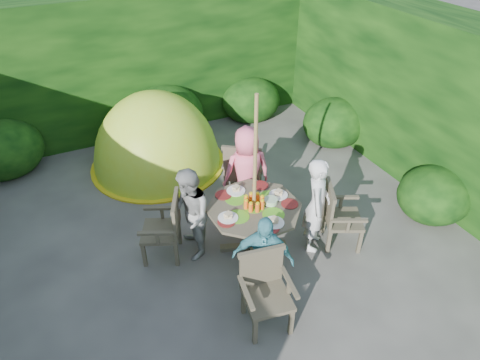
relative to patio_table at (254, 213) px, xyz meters
name	(u,v)px	position (x,y,z in m)	size (l,w,h in m)	color
ground	(203,257)	(-0.67, 0.13, -0.59)	(60.00, 60.00, 0.00)	#45423D
hedge_enclosure	(162,128)	(-0.67, 1.47, 0.66)	(9.00, 9.00, 2.50)	black
patio_table	(254,213)	(0.00, 0.00, 0.00)	(1.55, 1.55, 0.84)	#3F3929
parasol_pole	(255,180)	(0.00, 0.00, 0.51)	(0.04, 0.04, 2.20)	olive
garden_chair_right	(338,215)	(1.03, -0.37, -0.13)	(0.64, 0.67, 0.87)	#3F3929
garden_chair_left	(166,227)	(-1.04, 0.38, -0.13)	(0.63, 0.66, 0.87)	#3F3929
garden_chair_back	(243,170)	(0.35, 1.04, -0.08)	(0.76, 0.74, 0.95)	#3F3929
garden_chair_front	(265,289)	(-0.40, -1.03, -0.13)	(0.59, 0.54, 0.87)	#3F3929
child_right	(317,205)	(0.75, -0.28, 0.07)	(0.48, 0.32, 1.33)	silver
child_left	(190,215)	(-0.76, 0.28, 0.04)	(0.61, 0.48, 1.26)	#9C9C97
child_back	(247,172)	(0.27, 0.75, 0.09)	(0.67, 0.43, 1.36)	#FF6986
child_front	(263,260)	(-0.28, -0.75, 0.00)	(0.69, 0.29, 1.18)	teal
dome_tent	(159,164)	(-0.53, 2.52, -0.59)	(2.43, 2.43, 2.59)	#BED829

